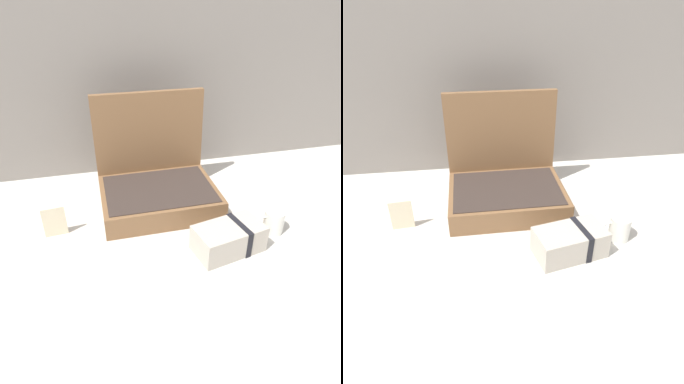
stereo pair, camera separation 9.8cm
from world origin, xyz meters
TOP-DOWN VIEW (x-y plane):
  - ground_plane at (0.00, 0.00)m, footprint 6.00×6.00m
  - back_wall at (0.00, 0.58)m, footprint 3.20×0.06m
  - open_suitcase at (0.00, 0.21)m, footprint 0.45×0.36m
  - cream_toiletry_bag at (0.17, -0.14)m, footprint 0.25×0.17m
  - coffee_mug at (0.37, -0.09)m, footprint 0.11×0.07m
  - info_card_left at (-0.40, 0.08)m, footprint 0.08×0.01m

SIDE VIEW (x-z plane):
  - ground_plane at x=0.00m, z-range 0.00..0.00m
  - coffee_mug at x=0.37m, z-range 0.00..0.09m
  - cream_toiletry_bag at x=0.17m, z-range 0.00..0.10m
  - info_card_left at x=-0.40m, z-range 0.00..0.12m
  - open_suitcase at x=0.00m, z-range -0.12..0.30m
  - back_wall at x=0.00m, z-range 0.00..1.40m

